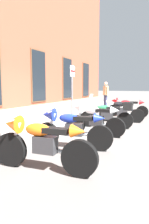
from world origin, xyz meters
The scene contains 10 objects.
ground_plane centered at (0.00, 0.00, 0.00)m, with size 140.00×140.00×0.00m, color #565451.
sidewalk centered at (0.00, 1.37, 0.08)m, with size 27.88×2.74×0.15m, color slate.
motorcycle_orange_sport centered at (-3.95, -1.01, 0.57)m, with size 0.62×2.15×1.05m.
motorcycle_blue_sport centered at (-2.38, -0.89, 0.57)m, with size 0.63×2.08×1.04m.
motorcycle_white_sport centered at (-0.73, -0.93, 0.58)m, with size 0.62×2.00×1.08m.
motorcycle_green_touring centered at (0.69, -1.06, 0.55)m, with size 0.65×2.09×1.31m.
motorcycle_black_naked centered at (2.27, -1.19, 0.49)m, with size 0.62×2.01×1.00m.
motorcycle_red_sport centered at (4.05, -1.06, 0.55)m, with size 0.62×2.14×1.01m.
pedestrian_tan_coat centered at (6.68, 0.82, 1.15)m, with size 0.45×0.43×1.75m.
parking_sign centered at (0.89, 0.59, 1.67)m, with size 0.36×0.07×2.33m.
Camera 1 is at (-7.21, -3.23, 1.60)m, focal length 33.89 mm.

